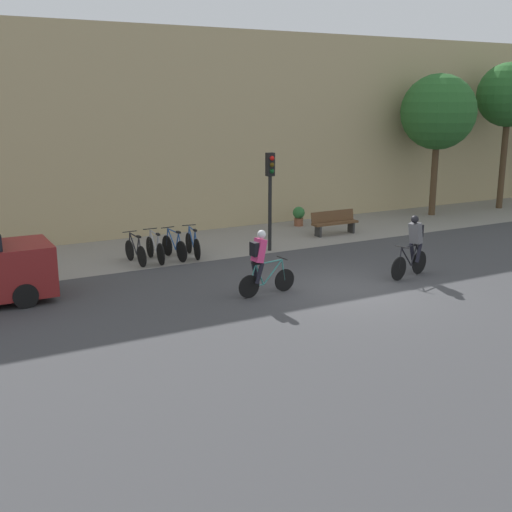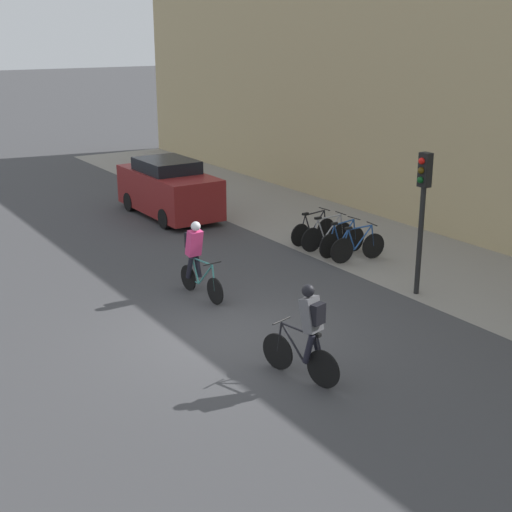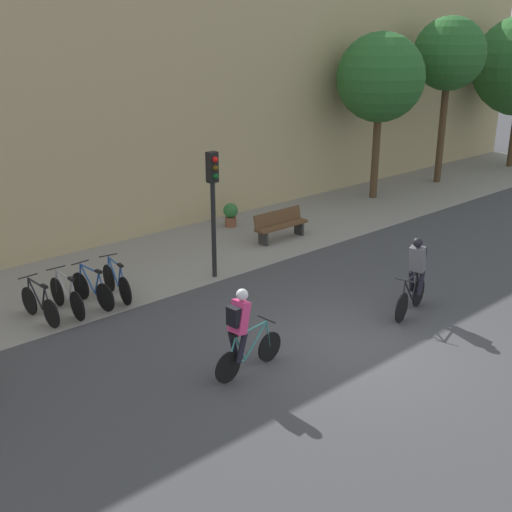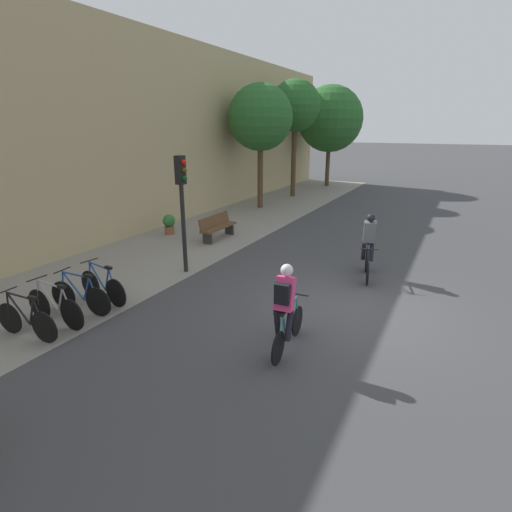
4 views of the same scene
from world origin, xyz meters
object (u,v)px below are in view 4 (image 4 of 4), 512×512
(traffic_light_pole, at_px, (182,193))
(potted_plant, at_px, (169,223))
(cyclist_pink, at_px, (286,307))
(parked_bike_2, at_px, (80,296))
(bench, at_px, (217,226))
(cyclist_grey, at_px, (369,243))
(parked_bike_0, at_px, (26,320))
(parked_bike_1, at_px, (55,307))
(parked_bike_3, at_px, (103,286))

(traffic_light_pole, height_order, potted_plant, traffic_light_pole)
(cyclist_pink, xyz_separation_m, traffic_light_pole, (2.72, 4.27, 1.34))
(parked_bike_2, relative_size, traffic_light_pole, 0.51)
(bench, bearing_deg, parked_bike_2, -174.60)
(bench, bearing_deg, cyclist_pink, -138.77)
(cyclist_pink, bearing_deg, bench, 41.23)
(cyclist_grey, bearing_deg, bench, 76.76)
(parked_bike_0, bearing_deg, parked_bike_1, -0.05)
(cyclist_pink, bearing_deg, parked_bike_2, 96.33)
(traffic_light_pole, relative_size, potted_plant, 4.20)
(traffic_light_pole, distance_m, bench, 4.02)
(cyclist_pink, height_order, cyclist_grey, cyclist_grey)
(cyclist_pink, relative_size, bench, 0.92)
(parked_bike_1, distance_m, traffic_light_pole, 4.34)
(parked_bike_2, distance_m, potted_plant, 6.91)
(bench, distance_m, potted_plant, 2.05)
(parked_bike_3, relative_size, traffic_light_pole, 0.51)
(cyclist_pink, xyz_separation_m, parked_bike_0, (-1.81, 4.75, -0.55))
(parked_bike_0, bearing_deg, parked_bike_2, -0.00)
(parked_bike_2, relative_size, bench, 0.89)
(cyclist_pink, height_order, parked_bike_3, cyclist_pink)
(parked_bike_1, distance_m, potted_plant, 7.51)
(cyclist_pink, height_order, parked_bike_2, cyclist_pink)
(parked_bike_0, bearing_deg, potted_plant, 19.18)
(parked_bike_3, bearing_deg, parked_bike_1, -179.96)
(cyclist_pink, relative_size, parked_bike_1, 1.00)
(cyclist_grey, distance_m, traffic_light_pole, 5.30)
(parked_bike_0, distance_m, traffic_light_pole, 4.93)
(cyclist_grey, height_order, bench, cyclist_grey)
(parked_bike_1, bearing_deg, parked_bike_3, 0.04)
(parked_bike_0, relative_size, bench, 0.86)
(cyclist_grey, xyz_separation_m, parked_bike_1, (-5.94, 5.18, -0.54))
(parked_bike_1, bearing_deg, bench, 4.93)
(parked_bike_1, height_order, bench, parked_bike_1)
(parked_bike_2, xyz_separation_m, parked_bike_3, (0.64, 0.00, 0.00))
(parked_bike_1, bearing_deg, potted_plant, 20.80)
(parked_bike_2, height_order, potted_plant, parked_bike_2)
(parked_bike_1, bearing_deg, cyclist_pink, -76.18)
(parked_bike_1, relative_size, potted_plant, 2.24)
(parked_bike_0, xyz_separation_m, parked_bike_1, (0.64, -0.00, 0.01))
(parked_bike_3, distance_m, traffic_light_pole, 3.25)
(parked_bike_0, bearing_deg, traffic_light_pole, -5.98)
(parked_bike_2, xyz_separation_m, bench, (6.66, 0.63, 0.07))
(parked_bike_0, distance_m, parked_bike_1, 0.64)
(cyclist_grey, bearing_deg, parked_bike_1, 138.93)
(parked_bike_2, relative_size, potted_plant, 2.15)
(parked_bike_2, height_order, parked_bike_3, parked_bike_3)
(parked_bike_0, distance_m, parked_bike_2, 1.28)
(cyclist_pink, relative_size, parked_bike_3, 1.05)
(parked_bike_1, relative_size, bench, 0.92)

